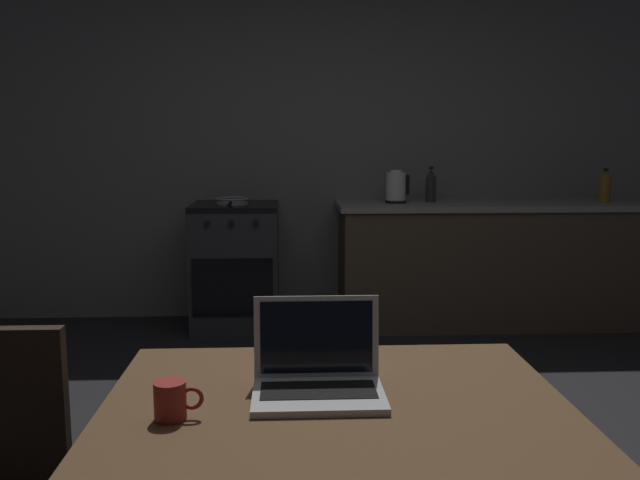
# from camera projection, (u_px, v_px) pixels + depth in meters

# --- Properties ---
(back_wall) EXTENTS (6.40, 0.10, 2.70)m
(back_wall) POSITION_uv_depth(u_px,v_px,m) (359.00, 137.00, 5.02)
(back_wall) COLOR slate
(back_wall) RESTS_ON ground_plane
(kitchen_counter) EXTENTS (2.16, 0.64, 0.89)m
(kitchen_counter) POSITION_uv_depth(u_px,v_px,m) (486.00, 263.00, 4.85)
(kitchen_counter) COLOR #4C3D2D
(kitchen_counter) RESTS_ON ground_plane
(stove_oven) EXTENTS (0.60, 0.62, 0.89)m
(stove_oven) POSITION_uv_depth(u_px,v_px,m) (236.00, 266.00, 4.77)
(stove_oven) COLOR #2D2D30
(stove_oven) RESTS_ON ground_plane
(dining_table) EXTENTS (1.12, 0.90, 0.71)m
(dining_table) POSITION_uv_depth(u_px,v_px,m) (337.00, 432.00, 1.60)
(dining_table) COLOR brown
(dining_table) RESTS_ON ground_plane
(laptop) EXTENTS (0.32, 0.24, 0.23)m
(laptop) POSITION_uv_depth(u_px,v_px,m) (318.00, 376.00, 1.65)
(laptop) COLOR silver
(laptop) RESTS_ON dining_table
(electric_kettle) EXTENTS (0.17, 0.15, 0.23)m
(electric_kettle) POSITION_uv_depth(u_px,v_px,m) (396.00, 187.00, 4.74)
(electric_kettle) COLOR black
(electric_kettle) RESTS_ON kitchen_counter
(bottle) EXTENTS (0.08, 0.08, 0.24)m
(bottle) POSITION_uv_depth(u_px,v_px,m) (605.00, 187.00, 4.76)
(bottle) COLOR #8C601E
(bottle) RESTS_ON kitchen_counter
(frying_pan) EXTENTS (0.24, 0.42, 0.05)m
(frying_pan) POSITION_uv_depth(u_px,v_px,m) (232.00, 201.00, 4.67)
(frying_pan) COLOR gray
(frying_pan) RESTS_ON stove_oven
(coffee_mug) EXTENTS (0.11, 0.07, 0.09)m
(coffee_mug) POSITION_uv_depth(u_px,v_px,m) (171.00, 400.00, 1.50)
(coffee_mug) COLOR #9E2D28
(coffee_mug) RESTS_ON dining_table
(bottle_b) EXTENTS (0.07, 0.07, 0.25)m
(bottle_b) POSITION_uv_depth(u_px,v_px,m) (431.00, 185.00, 4.83)
(bottle_b) COLOR #2D2D33
(bottle_b) RESTS_ON kitchen_counter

